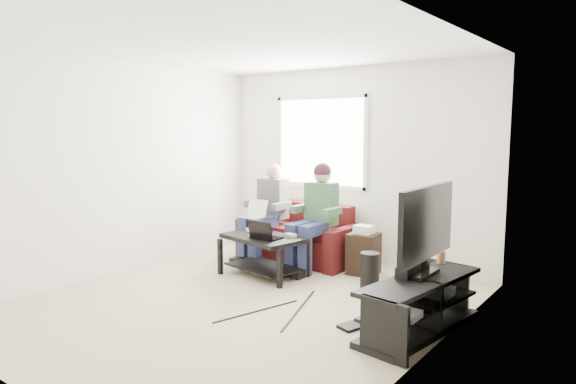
{
  "coord_description": "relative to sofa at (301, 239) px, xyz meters",
  "views": [
    {
      "loc": [
        3.46,
        -3.8,
        1.8
      ],
      "look_at": [
        0.16,
        0.6,
        1.11
      ],
      "focal_mm": 32.0,
      "sensor_mm": 36.0,
      "label": 1
    }
  ],
  "objects": [
    {
      "name": "subwoofer",
      "position": [
        1.47,
        -0.79,
        -0.06
      ],
      "size": [
        0.2,
        0.2,
        0.46
      ],
      "primitive_type": "cylinder",
      "color": "black",
      "rests_on": "floor"
    },
    {
      "name": "tv_stand",
      "position": [
        2.31,
        -1.42,
        -0.07
      ],
      "size": [
        0.63,
        1.5,
        0.48
      ],
      "color": "black",
      "rests_on": "floor"
    },
    {
      "name": "controller_a",
      "position": [
        -0.19,
        -0.8,
        0.23
      ],
      "size": [
        0.16,
        0.12,
        0.04
      ],
      "primitive_type": "cube",
      "rotation": [
        0.0,
        0.0,
        -0.22
      ],
      "color": "silver",
      "rests_on": "coffee_table"
    },
    {
      "name": "console_white",
      "position": [
        2.31,
        -1.82,
        -0.0
      ],
      "size": [
        0.3,
        0.22,
        0.06
      ],
      "primitive_type": "cube",
      "color": "silver",
      "rests_on": "tv_stand"
    },
    {
      "name": "person_right",
      "position": [
        0.4,
        -0.24,
        0.48
      ],
      "size": [
        0.4,
        0.71,
        1.35
      ],
      "color": "navy",
      "rests_on": "sofa"
    },
    {
      "name": "drink_cup",
      "position": [
        2.26,
        -0.79,
        0.25
      ],
      "size": [
        0.08,
        0.08,
        0.12
      ],
      "primitive_type": "cylinder",
      "color": "#A36B46",
      "rests_on": "tv_stand"
    },
    {
      "name": "end_table",
      "position": [
        1.03,
        -0.11,
        -0.02
      ],
      "size": [
        0.34,
        0.34,
        0.61
      ],
      "color": "black",
      "rests_on": "floor"
    },
    {
      "name": "controller_c",
      "position": [
        0.39,
        -0.77,
        0.23
      ],
      "size": [
        0.15,
        0.12,
        0.04
      ],
      "primitive_type": "cube",
      "rotation": [
        0.0,
        0.0,
        -0.2
      ],
      "color": "gray",
      "rests_on": "coffee_table"
    },
    {
      "name": "laptop_black",
      "position": [
        0.21,
        -1.0,
        0.33
      ],
      "size": [
        0.35,
        0.26,
        0.24
      ],
      "primitive_type": null,
      "rotation": [
        0.0,
        0.0,
        -0.05
      ],
      "color": "black",
      "rests_on": "coffee_table"
    },
    {
      "name": "window",
      "position": [
        0.04,
        0.42,
        1.31
      ],
      "size": [
        1.48,
        0.04,
        1.28
      ],
      "color": "white",
      "rests_on": "wall_back"
    },
    {
      "name": "laptop_silver",
      "position": [
        -0.4,
        -0.52,
        0.39
      ],
      "size": [
        0.32,
        0.22,
        0.24
      ],
      "primitive_type": null,
      "rotation": [
        0.0,
        0.0,
        0.0
      ],
      "color": "silver",
      "rests_on": "person_left"
    },
    {
      "name": "wall_right",
      "position": [
        2.54,
        -1.81,
        1.01
      ],
      "size": [
        0.0,
        4.5,
        4.5
      ],
      "primitive_type": "plane",
      "rotation": [
        1.57,
        0.0,
        -1.57
      ],
      "color": "white",
      "rests_on": "floor"
    },
    {
      "name": "coffee_table",
      "position": [
        0.09,
        -0.92,
        0.08
      ],
      "size": [
        1.08,
        0.77,
        0.49
      ],
      "color": "black",
      "rests_on": "floor"
    },
    {
      "name": "console_grey",
      "position": [
        2.31,
        -1.12,
        0.01
      ],
      "size": [
        0.34,
        0.26,
        0.08
      ],
      "primitive_type": "cube",
      "color": "gray",
      "rests_on": "tv_stand"
    },
    {
      "name": "person_left",
      "position": [
        -0.4,
        -0.26,
        0.42
      ],
      "size": [
        0.4,
        0.7,
        1.3
      ],
      "color": "navy",
      "rests_on": "sofa"
    },
    {
      "name": "ceiling",
      "position": [
        0.54,
        -1.81,
        2.31
      ],
      "size": [
        4.5,
        4.5,
        0.0
      ],
      "primitive_type": "plane",
      "rotation": [
        3.14,
        0.0,
        0.0
      ],
      "color": "white",
      "rests_on": "wall_back"
    },
    {
      "name": "wall_front",
      "position": [
        0.54,
        -4.06,
        1.01
      ],
      "size": [
        4.5,
        0.0,
        4.5
      ],
      "primitive_type": "plane",
      "rotation": [
        -1.57,
        0.0,
        0.0
      ],
      "color": "white",
      "rests_on": "floor"
    },
    {
      "name": "keyboard_floor",
      "position": [
        1.83,
        -1.58,
        -0.27
      ],
      "size": [
        0.31,
        0.53,
        0.03
      ],
      "primitive_type": "cube",
      "rotation": [
        0.0,
        0.0,
        -0.31
      ],
      "color": "black",
      "rests_on": "floor"
    },
    {
      "name": "soundbar",
      "position": [
        2.19,
        -1.32,
        0.24
      ],
      "size": [
        0.12,
        0.5,
        0.1
      ],
      "primitive_type": "cube",
      "color": "black",
      "rests_on": "tv_stand"
    },
    {
      "name": "console_black",
      "position": [
        2.31,
        -1.47,
        0.0
      ],
      "size": [
        0.38,
        0.3,
        0.07
      ],
      "primitive_type": "cube",
      "color": "black",
      "rests_on": "tv_stand"
    },
    {
      "name": "controller_b",
      "position": [
        -0.01,
        -0.74,
        0.23
      ],
      "size": [
        0.15,
        0.1,
        0.04
      ],
      "primitive_type": "cube",
      "rotation": [
        0.0,
        0.0,
        -0.1
      ],
      "color": "black",
      "rests_on": "coffee_table"
    },
    {
      "name": "wall_left",
      "position": [
        -1.46,
        -1.81,
        1.01
      ],
      "size": [
        0.0,
        4.5,
        4.5
      ],
      "primitive_type": "plane",
      "rotation": [
        1.57,
        0.0,
        1.57
      ],
      "color": "white",
      "rests_on": "floor"
    },
    {
      "name": "wall_back",
      "position": [
        0.54,
        0.44,
        1.01
      ],
      "size": [
        4.5,
        0.0,
        4.5
      ],
      "primitive_type": "plane",
      "rotation": [
        1.57,
        0.0,
        0.0
      ],
      "color": "white",
      "rests_on": "floor"
    },
    {
      "name": "tv",
      "position": [
        2.3,
        -1.32,
        0.65
      ],
      "size": [
        0.12,
        1.1,
        0.81
      ],
      "color": "black",
      "rests_on": "tv_stand"
    },
    {
      "name": "sofa",
      "position": [
        0.0,
        0.0,
        0.0
      ],
      "size": [
        1.61,
        0.81,
        0.76
      ],
      "color": "#471111",
      "rests_on": "floor"
    },
    {
      "name": "floor",
      "position": [
        0.54,
        -1.81,
        -0.29
      ],
      "size": [
        4.5,
        4.5,
        0.0
      ],
      "primitive_type": "plane",
      "color": "beige",
      "rests_on": "ground"
    }
  ]
}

